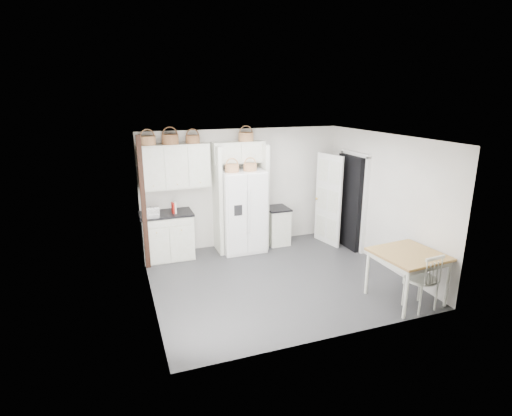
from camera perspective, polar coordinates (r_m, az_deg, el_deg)
name	(u,v)px	position (r m, az deg, el deg)	size (l,w,h in m)	color
floor	(277,278)	(7.56, 2.97, -10.02)	(4.50, 4.50, 0.00)	#363636
ceiling	(279,138)	(6.84, 3.29, 9.98)	(4.50, 4.50, 0.00)	white
wall_back	(243,188)	(8.90, -1.90, 2.90)	(4.50, 4.50, 0.00)	beige
wall_left	(147,225)	(6.58, -15.25, -2.40)	(4.00, 4.00, 0.00)	beige
wall_right	(383,201)	(8.21, 17.75, 1.01)	(4.00, 4.00, 0.00)	beige
refrigerator	(242,211)	(8.60, -2.00, -0.42)	(0.92, 0.74, 1.77)	white
base_cab_left	(167,236)	(8.49, -12.55, -3.97)	(1.02, 0.64, 0.94)	beige
base_cab_right	(277,226)	(9.12, 3.02, -2.63)	(0.46, 0.55, 0.81)	beige
dining_table	(406,277)	(7.11, 20.67, -9.15)	(1.00, 1.00, 0.83)	olive
windsor_chair	(422,279)	(6.90, 22.57, -9.35)	(0.49, 0.45, 1.01)	beige
counter_left	(166,214)	(8.34, -12.75, -0.79)	(1.06, 0.68, 0.04)	black
counter_right	(277,208)	(8.99, 3.05, -0.06)	(0.50, 0.59, 0.04)	black
toaster	(153,211)	(8.20, -14.54, -0.41)	(0.25, 0.14, 0.17)	silver
cookbook_red	(173,208)	(8.25, -11.78, 0.01)	(0.03, 0.14, 0.22)	#A4140E
cookbook_cream	(176,207)	(8.25, -11.41, 0.08)	(0.03, 0.15, 0.23)	white
basket_upper_a	(148,141)	(8.16, -15.21, 9.27)	(0.31, 0.31, 0.17)	#A06948
basket_upper_b	(170,139)	(8.20, -12.16, 9.58)	(0.33, 0.33, 0.20)	brown
basket_upper_c	(193,139)	(8.28, -9.03, 9.68)	(0.29, 0.29, 0.16)	brown
basket_bridge_b	(246,137)	(8.57, -1.45, 10.14)	(0.32, 0.32, 0.18)	#A06948
basket_fridge_a	(232,168)	(8.21, -3.45, 5.69)	(0.29, 0.29, 0.15)	#A06948
basket_fridge_b	(250,167)	(8.33, -0.85, 5.86)	(0.28, 0.28, 0.15)	#A06948
upper_cabinet	(175,166)	(8.29, -11.52, 5.84)	(1.40, 0.34, 0.90)	beige
bridge_cabinet	(238,152)	(8.55, -2.55, 7.98)	(1.12, 0.34, 0.45)	beige
fridge_panel_left	(218,200)	(8.48, -5.50, 1.13)	(0.08, 0.60, 2.30)	beige
fridge_panel_right	(263,196)	(8.78, 0.96, 1.72)	(0.08, 0.60, 2.30)	beige
trim_post	(144,204)	(7.88, -15.77, 0.57)	(0.09, 0.09, 2.60)	black
doorway_void	(350,202)	(9.01, 13.33, 0.83)	(0.18, 0.85, 2.05)	black
door_slab	(328,200)	(9.10, 10.29, 1.15)	(0.80, 0.04, 2.05)	white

